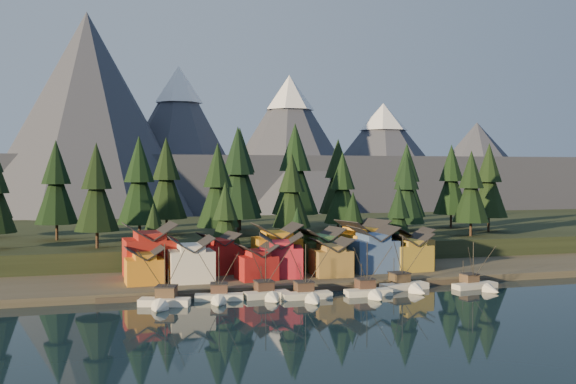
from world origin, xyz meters
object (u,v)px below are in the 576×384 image
object	(u,v)px
boat_5	(407,279)
house_front_1	(191,258)
boat_6	(479,280)
house_back_1	(219,252)
boat_4	(370,285)
boat_2	(268,287)
house_front_0	(144,264)
boat_3	(308,288)
house_back_0	(150,249)
boat_1	(219,290)
boat_0	(163,293)

from	to	relation	value
boat_5	house_front_1	distance (m)	43.17
boat_6	house_front_1	bearing A→B (deg)	156.06
house_back_1	boat_4	bearing A→B (deg)	-58.41
boat_2	house_back_1	world-z (taller)	house_back_1
house_front_0	boat_3	bearing A→B (deg)	-33.49
house_front_1	house_back_0	size ratio (longest dim) A/B	0.80
boat_5	house_back_1	bearing A→B (deg)	139.72
house_front_1	boat_3	bearing A→B (deg)	-40.82
house_front_1	boat_5	bearing A→B (deg)	-18.24
boat_4	boat_6	size ratio (longest dim) A/B	1.06
boat_1	house_back_0	bearing A→B (deg)	128.17
boat_3	boat_5	size ratio (longest dim) A/B	0.94
boat_2	house_back_1	size ratio (longest dim) A/B	1.21
boat_5	house_front_0	size ratio (longest dim) A/B	1.56
boat_4	boat_5	world-z (taller)	boat_5
boat_4	house_front_0	xyz separation A→B (m)	(-40.52, 16.77, 3.06)
boat_0	house_back_1	xyz separation A→B (m)	(13.89, 24.06, 3.61)
boat_1	boat_3	bearing A→B (deg)	0.00
house_front_0	boat_4	bearing A→B (deg)	-26.01
boat_4	house_front_1	xyz separation A→B (m)	(-31.42, 16.81, 3.95)
boat_1	boat_4	world-z (taller)	boat_4
boat_5	house_back_0	world-z (taller)	house_back_0
boat_1	house_back_0	xyz separation A→B (m)	(-10.90, 21.00, 5.28)
boat_1	boat_3	world-z (taller)	boat_3
boat_2	house_front_0	bearing A→B (deg)	143.23
boat_0	boat_2	bearing A→B (deg)	22.61
boat_1	boat_6	world-z (taller)	boat_1
boat_6	house_back_1	world-z (taller)	house_back_1
boat_2	house_front_0	size ratio (longest dim) A/B	1.47
house_back_0	house_back_1	world-z (taller)	house_back_0
house_back_1	boat_5	bearing A→B (deg)	-44.89
house_back_0	house_front_0	bearing A→B (deg)	-105.47
boat_1	house_back_1	bearing A→B (deg)	91.09
boat_1	boat_2	distance (m)	9.17
boat_0	boat_2	distance (m)	19.37
house_front_1	house_back_0	bearing A→B (deg)	134.48
boat_4	boat_1	bearing A→B (deg)	173.70
boat_3	boat_5	bearing A→B (deg)	8.80
boat_3	house_front_0	xyz separation A→B (m)	(-28.41, 16.38, 3.16)
boat_1	boat_5	bearing A→B (deg)	11.13
boat_0	house_back_0	distance (m)	23.45
boat_4	boat_5	size ratio (longest dim) A/B	0.95
boat_1	house_back_0	world-z (taller)	house_back_0
boat_0	house_back_1	world-z (taller)	boat_0
boat_2	house_back_1	xyz separation A→B (m)	(-5.41, 22.33, 3.79)
boat_2	boat_4	xyz separation A→B (m)	(18.95, -3.24, -0.03)
boat_6	boat_5	bearing A→B (deg)	160.82
boat_3	house_back_0	distance (m)	36.46
boat_3	boat_0	bearing A→B (deg)	177.70
boat_4	house_front_0	bearing A→B (deg)	158.17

